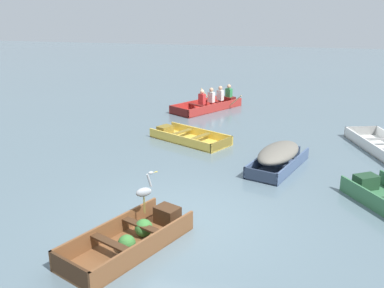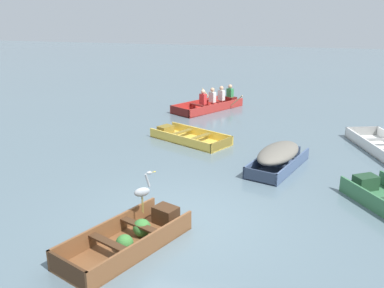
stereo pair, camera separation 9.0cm
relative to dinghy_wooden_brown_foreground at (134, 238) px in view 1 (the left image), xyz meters
The scene contains 6 objects.
ground_plane 1.32m from the dinghy_wooden_brown_foreground, 59.67° to the left, with size 80.00×80.00×0.00m, color slate.
dinghy_wooden_brown_foreground is the anchor object (origin of this frame).
skiff_yellow_near_moored 6.57m from the dinghy_wooden_brown_foreground, 95.97° to the left, with size 2.88×2.20×0.30m.
skiff_slate_blue_mid_moored 5.28m from the dinghy_wooden_brown_foreground, 63.19° to the left, with size 1.64×2.61×0.65m.
rowboat_red_with_crew 11.21m from the dinghy_wooden_brown_foreground, 94.40° to the left, with size 2.82×3.40×0.91m.
heron_on_dinghy 0.91m from the dinghy_wooden_brown_foreground, 86.96° to the left, with size 0.39×0.36×0.84m.
Camera 1 is at (2.09, -7.64, 4.26)m, focal length 40.00 mm.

